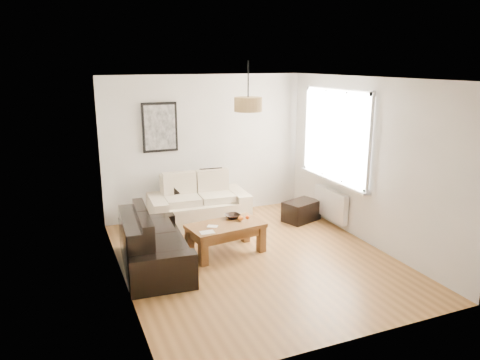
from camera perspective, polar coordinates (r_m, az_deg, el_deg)
name	(u,v)px	position (r m, az deg, el deg)	size (l,w,h in m)	color
floor	(256,258)	(6.84, 1.96, -9.73)	(4.50, 4.50, 0.00)	brown
ceiling	(257,78)	(6.24, 2.17, 12.60)	(3.80, 4.50, 0.00)	white
wall_back	(206,146)	(8.47, -4.30, 4.24)	(3.80, 0.04, 2.60)	silver
wall_front	(353,224)	(4.55, 13.96, -5.31)	(3.80, 0.04, 2.60)	silver
wall_left	(118,187)	(5.90, -14.96, -0.79)	(0.04, 4.50, 2.60)	silver
wall_right	(367,162)	(7.39, 15.59, 2.22)	(0.04, 4.50, 2.60)	silver
window_bay	(336,135)	(7.95, 11.97, 5.48)	(0.14, 1.90, 1.60)	white
radiator	(331,204)	(8.20, 11.29, -2.98)	(0.10, 0.90, 0.52)	white
poster	(160,127)	(8.15, -10.00, 6.51)	(0.62, 0.04, 0.87)	black
pendant_shade	(248,104)	(6.53, 1.02, 9.45)	(0.40, 0.40, 0.20)	tan
loveseat_cream	(199,200)	(8.15, -5.21, -2.53)	(1.71, 0.94, 0.85)	beige
sofa_leather	(154,242)	(6.54, -10.68, -7.58)	(1.74, 0.85, 0.75)	black
coffee_table	(226,238)	(6.94, -1.80, -7.31)	(1.12, 0.61, 0.46)	brown
ottoman	(301,211)	(8.38, 7.67, -3.85)	(0.64, 0.41, 0.37)	black
cushion_left	(181,183)	(8.19, -7.36, -0.31)	(0.38, 0.12, 0.38)	black
cushion_right	(211,179)	(8.35, -3.60, 0.13)	(0.40, 0.12, 0.40)	black
fruit_bowl	(233,216)	(7.10, -0.93, -4.56)	(0.24, 0.24, 0.06)	black
orange_a	(241,218)	(6.98, 0.13, -4.80)	(0.07, 0.07, 0.07)	#E15112
orange_b	(247,217)	(7.02, 0.94, -4.68)	(0.06, 0.06, 0.06)	#FC5815
orange_c	(241,218)	(6.98, 0.09, -4.80)	(0.08, 0.08, 0.08)	orange
papers	(207,232)	(6.54, -4.13, -6.53)	(0.20, 0.14, 0.01)	white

